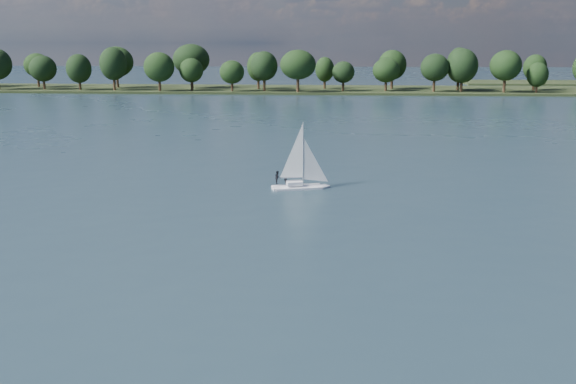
% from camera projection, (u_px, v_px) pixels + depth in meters
% --- Properties ---
extents(ground, '(700.00, 700.00, 0.00)m').
position_uv_depth(ground, '(347.00, 135.00, 117.54)').
color(ground, '#233342').
rests_on(ground, ground).
extents(far_shore, '(660.00, 40.00, 1.50)m').
position_uv_depth(far_shore, '(343.00, 91.00, 226.30)').
color(far_shore, black).
rests_on(far_shore, ground).
extents(sailboat, '(6.39, 3.32, 8.10)m').
position_uv_depth(sailboat, '(297.00, 170.00, 73.49)').
color(sailboat, white).
rests_on(sailboat, ground).
extents(treeline, '(562.71, 74.42, 18.64)m').
position_uv_depth(treeline, '(316.00, 68.00, 221.75)').
color(treeline, black).
rests_on(treeline, ground).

